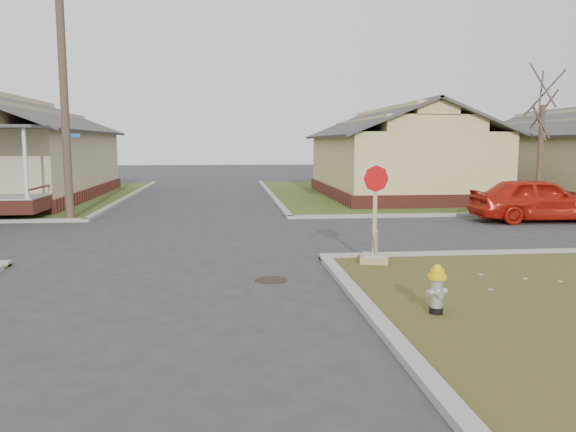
{
  "coord_description": "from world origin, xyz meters",
  "views": [
    {
      "loc": [
        1.36,
        -11.47,
        2.74
      ],
      "look_at": [
        2.7,
        1.0,
        1.1
      ],
      "focal_mm": 35.0,
      "sensor_mm": 36.0,
      "label": 1
    }
  ],
  "objects": [
    {
      "name": "ground",
      "position": [
        0.0,
        0.0,
        0.0
      ],
      "size": [
        120.0,
        120.0,
        0.0
      ],
      "primitive_type": "plane",
      "color": "#2B2B2D",
      "rests_on": "ground"
    },
    {
      "name": "curbs",
      "position": [
        0.0,
        5.0,
        0.0
      ],
      "size": [
        80.0,
        40.0,
        0.12
      ],
      "primitive_type": null,
      "color": "gray",
      "rests_on": "ground"
    },
    {
      "name": "manhole",
      "position": [
        2.2,
        -0.5,
        0.01
      ],
      "size": [
        0.64,
        0.64,
        0.01
      ],
      "primitive_type": "cylinder",
      "color": "black",
      "rests_on": "ground"
    },
    {
      "name": "side_house_yellow",
      "position": [
        10.0,
        16.5,
        2.19
      ],
      "size": [
        7.6,
        11.6,
        4.7
      ],
      "color": "maroon",
      "rests_on": "ground"
    },
    {
      "name": "utility_pole",
      "position": [
        -4.2,
        8.9,
        4.66
      ],
      "size": [
        1.8,
        0.28,
        9.0
      ],
      "color": "#3E2D23",
      "rests_on": "ground"
    },
    {
      "name": "tree_mid_right",
      "position": [
        14.0,
        10.2,
        2.15
      ],
      "size": [
        0.22,
        0.22,
        4.2
      ],
      "primitive_type": "cylinder",
      "color": "#3E2D23",
      "rests_on": "verge_far_right"
    },
    {
      "name": "fire_hydrant",
      "position": [
        4.62,
        -3.14,
        0.49
      ],
      "size": [
        0.3,
        0.3,
        0.79
      ],
      "rotation": [
        0.0,
        0.0,
        0.27
      ],
      "color": "black",
      "rests_on": "ground"
    },
    {
      "name": "stop_sign",
      "position": [
        4.64,
        0.73,
        0.53
      ],
      "size": [
        0.64,
        0.62,
        2.24
      ],
      "rotation": [
        0.0,
        0.0,
        -0.27
      ],
      "color": "tan",
      "rests_on": "ground"
    },
    {
      "name": "red_sedan",
      "position": [
        12.13,
        7.01,
        0.78
      ],
      "size": [
        4.62,
        2.0,
        1.55
      ],
      "primitive_type": "imported",
      "rotation": [
        0.0,
        0.0,
        1.53
      ],
      "color": "#B71A0D",
      "rests_on": "ground"
    }
  ]
}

